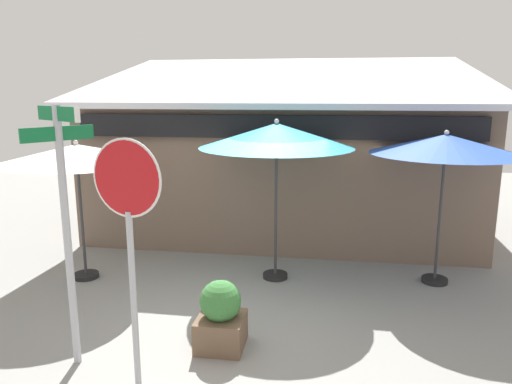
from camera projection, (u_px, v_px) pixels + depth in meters
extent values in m
cube|color=gray|center=(240.00, 314.00, 7.20)|extent=(28.00, 28.00, 0.10)
cube|color=#705B4C|center=(285.00, 165.00, 11.72)|extent=(8.34, 5.11, 2.96)
cube|color=silver|center=(286.00, 78.00, 11.14)|extent=(8.84, 5.72, 1.26)
cube|color=black|center=(273.00, 127.00, 8.97)|extent=(7.74, 0.16, 0.44)
cylinder|color=#A8AAB2|center=(68.00, 241.00, 5.52)|extent=(0.09, 0.09, 3.13)
cube|color=#116B38|center=(57.00, 114.00, 5.22)|extent=(0.73, 0.48, 0.16)
cube|color=#116B38|center=(58.00, 134.00, 5.26)|extent=(0.48, 0.73, 0.16)
cube|color=white|center=(77.00, 115.00, 4.93)|extent=(0.07, 0.06, 0.16)
cylinder|color=#A8AAB2|center=(134.00, 304.00, 5.10)|extent=(0.07, 0.07, 2.05)
cylinder|color=white|center=(127.00, 178.00, 4.82)|extent=(0.81, 0.19, 0.83)
cylinder|color=red|center=(127.00, 178.00, 4.82)|extent=(0.76, 0.19, 0.78)
cylinder|color=black|center=(86.00, 275.00, 8.49)|extent=(0.44, 0.44, 0.08)
cylinder|color=#333335|center=(82.00, 220.00, 8.27)|extent=(0.05, 0.05, 2.14)
cone|color=white|center=(77.00, 153.00, 8.03)|extent=(2.56, 2.56, 0.31)
sphere|color=silver|center=(76.00, 142.00, 7.99)|extent=(0.08, 0.08, 0.08)
cylinder|color=black|center=(275.00, 275.00, 8.48)|extent=(0.44, 0.44, 0.08)
cylinder|color=#333335|center=(276.00, 213.00, 8.24)|extent=(0.05, 0.05, 2.39)
cone|color=#2D99BC|center=(276.00, 135.00, 7.96)|extent=(2.63, 2.63, 0.41)
sphere|color=silver|center=(277.00, 121.00, 7.91)|extent=(0.08, 0.08, 0.08)
cylinder|color=black|center=(434.00, 280.00, 8.27)|extent=(0.44, 0.44, 0.08)
cylinder|color=#333335|center=(440.00, 218.00, 8.04)|extent=(0.05, 0.05, 2.31)
cone|color=#2D56B7|center=(446.00, 144.00, 7.78)|extent=(2.47, 2.47, 0.32)
sphere|color=silver|center=(447.00, 132.00, 7.74)|extent=(0.08, 0.08, 0.08)
cube|color=brown|center=(221.00, 332.00, 6.15)|extent=(0.61, 0.61, 0.42)
sphere|color=#387538|center=(220.00, 301.00, 6.06)|extent=(0.53, 0.53, 0.53)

